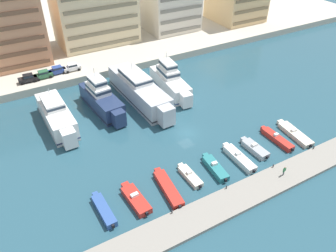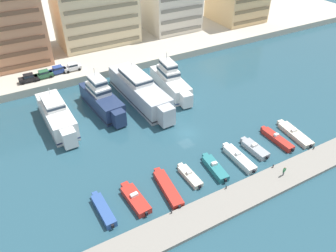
{
  "view_description": "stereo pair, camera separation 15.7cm",
  "coord_description": "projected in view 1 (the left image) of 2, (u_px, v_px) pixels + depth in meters",
  "views": [
    {
      "loc": [
        -26.82,
        -40.56,
        37.13
      ],
      "look_at": [
        -3.59,
        0.71,
        2.5
      ],
      "focal_mm": 35.0,
      "sensor_mm": 36.0,
      "label": 1
    },
    {
      "loc": [
        -26.68,
        -40.64,
        37.13
      ],
      "look_at": [
        -3.59,
        0.71,
        2.5
      ],
      "focal_mm": 35.0,
      "sensor_mm": 36.0,
      "label": 2
    }
  ],
  "objects": [
    {
      "name": "yacht_white_far_left",
      "position": [
        57.0,
        116.0,
        61.89
      ],
      "size": [
        4.68,
        17.09,
        6.95
      ],
      "color": "white",
      "rests_on": "ground"
    },
    {
      "name": "pier_dock",
      "position": [
        248.0,
        193.0,
        48.74
      ],
      "size": [
        120.0,
        4.82,
        0.56
      ],
      "primitive_type": "cube",
      "color": "gray",
      "rests_on": "ground"
    },
    {
      "name": "quay_promenade",
      "position": [
        82.0,
        27.0,
        104.91
      ],
      "size": [
        180.0,
        70.0,
        1.79
      ],
      "primitive_type": "cube",
      "color": "beige",
      "rests_on": "ground"
    },
    {
      "name": "ground_plane",
      "position": [
        187.0,
        133.0,
        61.07
      ],
      "size": [
        400.0,
        400.0,
        0.0
      ],
      "primitive_type": "plane",
      "color": "#285160"
    },
    {
      "name": "car_blue_mid_left",
      "position": [
        57.0,
        70.0,
        76.06
      ],
      "size": [
        4.19,
        2.11,
        1.8
      ],
      "color": "#28428E",
      "rests_on": "quay_promenade"
    },
    {
      "name": "yacht_white_center_left",
      "position": [
        170.0,
        81.0,
        72.5
      ],
      "size": [
        5.08,
        16.64,
        8.38
      ],
      "color": "white",
      "rests_on": "ground"
    },
    {
      "name": "motorboat_teal_center",
      "position": [
        215.0,
        168.0,
        52.79
      ],
      "size": [
        2.19,
        6.81,
        1.47
      ],
      "color": "teal",
      "rests_on": "ground"
    },
    {
      "name": "car_green_left",
      "position": [
        43.0,
        74.0,
        74.31
      ],
      "size": [
        4.17,
        2.07,
        1.8
      ],
      "color": "#2D6642",
      "rests_on": "quay_promenade"
    },
    {
      "name": "motorboat_blue_far_left",
      "position": [
        104.0,
        210.0,
        45.89
      ],
      "size": [
        1.72,
        7.0,
        1.04
      ],
      "color": "#33569E",
      "rests_on": "ground"
    },
    {
      "name": "motorboat_cream_center_left",
      "position": [
        190.0,
        176.0,
        51.45
      ],
      "size": [
        1.68,
        5.97,
        1.24
      ],
      "color": "beige",
      "rests_on": "ground"
    },
    {
      "name": "pedestrian_near_edge",
      "position": [
        284.0,
        170.0,
        50.8
      ],
      "size": [
        0.66,
        0.33,
        1.73
      ],
      "color": "#4C515B",
      "rests_on": "pier_dock"
    },
    {
      "name": "apartment_block_mid_left",
      "position": [
        95.0,
        13.0,
        87.9
      ],
      "size": [
        21.38,
        13.14,
        17.96
      ],
      "color": "beige",
      "rests_on": "quay_promenade"
    },
    {
      "name": "yacht_silver_mid_left",
      "position": [
        139.0,
        90.0,
        69.02
      ],
      "size": [
        5.92,
        23.29,
        7.55
      ],
      "color": "silver",
      "rests_on": "ground"
    },
    {
      "name": "motorboat_cream_far_right",
      "position": [
        295.0,
        134.0,
        60.24
      ],
      "size": [
        2.78,
        8.6,
        1.25
      ],
      "color": "beige",
      "rests_on": "ground"
    },
    {
      "name": "yacht_navy_left",
      "position": [
        102.0,
        99.0,
        66.16
      ],
      "size": [
        5.38,
        16.13,
        8.59
      ],
      "color": "navy",
      "rests_on": "ground"
    },
    {
      "name": "bollard_west_mid",
      "position": [
        226.0,
        187.0,
        48.94
      ],
      "size": [
        0.2,
        0.2,
        0.61
      ],
      "color": "#2D2D33",
      "rests_on": "pier_dock"
    },
    {
      "name": "motorboat_red_right",
      "position": [
        277.0,
        139.0,
        58.9
      ],
      "size": [
        1.56,
        7.69,
        1.42
      ],
      "color": "red",
      "rests_on": "ground"
    },
    {
      "name": "motorboat_white_center_right",
      "position": [
        239.0,
        158.0,
        54.69
      ],
      "size": [
        1.77,
        7.92,
        1.49
      ],
      "color": "white",
      "rests_on": "ground"
    },
    {
      "name": "car_white_center_left",
      "position": [
        72.0,
        67.0,
        77.33
      ],
      "size": [
        4.14,
        2.0,
        1.8
      ],
      "color": "white",
      "rests_on": "quay_promenade"
    },
    {
      "name": "motorboat_red_mid_left",
      "position": [
        168.0,
        188.0,
        49.25
      ],
      "size": [
        2.42,
        8.63,
        1.01
      ],
      "color": "red",
      "rests_on": "ground"
    },
    {
      "name": "motorboat_red_left",
      "position": [
        135.0,
        199.0,
        47.48
      ],
      "size": [
        2.46,
        7.04,
        1.44
      ],
      "color": "red",
      "rests_on": "ground"
    },
    {
      "name": "bollard_east",
      "position": [
        314.0,
        147.0,
        56.4
      ],
      "size": [
        0.2,
        0.2,
        0.61
      ],
      "color": "#2D2D33",
      "rests_on": "pier_dock"
    },
    {
      "name": "bollard_west",
      "position": [
        172.0,
        212.0,
        45.21
      ],
      "size": [
        0.2,
        0.2,
        0.61
      ],
      "color": "#2D2D33",
      "rests_on": "pier_dock"
    },
    {
      "name": "car_black_far_left",
      "position": [
        28.0,
        78.0,
        72.85
      ],
      "size": [
        4.14,
        1.99,
        1.8
      ],
      "color": "black",
      "rests_on": "quay_promenade"
    },
    {
      "name": "motorboat_grey_mid_right",
      "position": [
        255.0,
        148.0,
        56.72
      ],
      "size": [
        2.05,
        6.27,
        1.41
      ],
      "color": "#9EA3A8",
      "rests_on": "ground"
    },
    {
      "name": "bollard_east_mid",
      "position": [
        273.0,
        166.0,
        52.67
      ],
      "size": [
        0.2,
        0.2,
        0.61
      ],
      "color": "#2D2D33",
      "rests_on": "pier_dock"
    }
  ]
}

